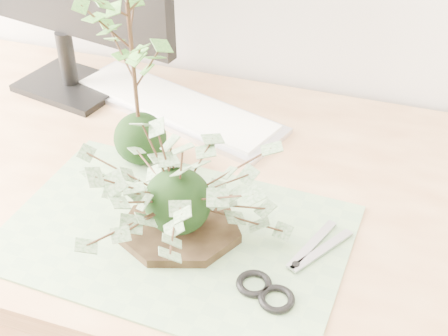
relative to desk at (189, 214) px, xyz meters
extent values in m
cube|color=#D8B17B|center=(0.00, 0.00, 0.07)|extent=(1.60, 0.70, 0.04)
cube|color=#6D9467|center=(0.04, -0.15, 0.09)|extent=(0.52, 0.36, 0.00)
cylinder|color=black|center=(0.05, -0.15, 0.10)|extent=(0.24, 0.24, 0.01)
sphere|color=black|center=(0.05, -0.15, 0.16)|extent=(0.10, 0.10, 0.10)
sphere|color=black|center=(-0.09, 0.01, 0.13)|extent=(0.09, 0.09, 0.09)
cylinder|color=#311F12|center=(-0.09, 0.01, 0.26)|extent=(0.01, 0.01, 0.22)
cube|color=silver|center=(-0.10, 0.19, 0.09)|extent=(0.48, 0.27, 0.01)
cube|color=white|center=(-0.10, 0.19, 0.10)|extent=(0.44, 0.24, 0.01)
cube|color=black|center=(-0.33, 0.20, 0.09)|extent=(0.23, 0.19, 0.01)
cylinder|color=black|center=(-0.33, 0.20, 0.16)|extent=(0.03, 0.03, 0.11)
cube|color=#93939C|center=(0.21, -0.11, 0.09)|extent=(0.05, 0.12, 0.00)
cube|color=#93939C|center=(0.23, -0.11, 0.09)|extent=(0.07, 0.11, 0.00)
torus|color=black|center=(0.20, -0.22, 0.10)|extent=(0.07, 0.07, 0.01)
torus|color=black|center=(0.24, -0.22, 0.10)|extent=(0.07, 0.07, 0.01)
camera|label=1|loc=(0.33, -0.77, 0.72)|focal=50.00mm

